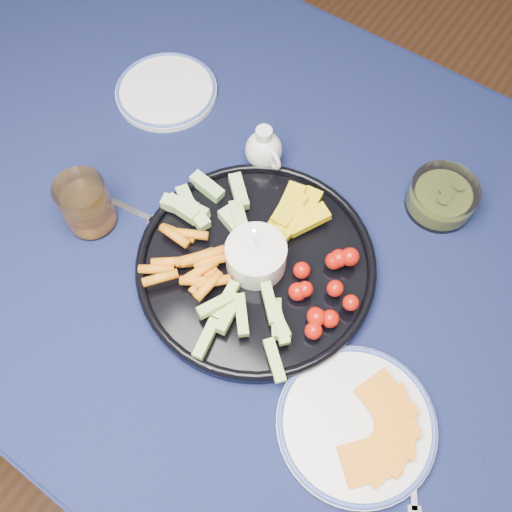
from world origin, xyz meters
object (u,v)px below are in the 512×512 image
Objects in this scene: crudite_platter at (255,261)px; side_plate_extra at (166,90)px; dining_table at (247,241)px; juice_tumbler at (87,206)px; cheese_plate at (357,423)px; creamer_pitcher at (264,150)px; pickle_bowl at (441,198)px.

crudite_platter is 1.98× the size of side_plate_extra.
dining_table is 0.30m from juice_tumbler.
side_plate_extra is (-0.08, 0.31, -0.04)m from juice_tumbler.
crudite_platter reaches higher than cheese_plate.
dining_table is at bearing -70.32° from creamer_pitcher.
juice_tumbler is (-0.48, -0.38, 0.02)m from pickle_bowl.
cheese_plate is 0.56m from juice_tumbler.
dining_table is 7.05× the size of cheese_plate.
side_plate_extra reaches higher than dining_table.
dining_table is 13.99× the size of pickle_bowl.
dining_table is 0.36m from pickle_bowl.
cheese_plate is at bearing -30.08° from dining_table.
side_plate_extra is at bearing 105.24° from juice_tumbler.
creamer_pitcher is (-0.04, 0.11, 0.13)m from dining_table.
crudite_platter is 0.35m from pickle_bowl.
juice_tumbler is 0.32m from side_plate_extra.
pickle_bowl is (0.31, 0.10, -0.02)m from creamer_pitcher.
crudite_platter is 1.70× the size of cheese_plate.
crudite_platter is at bearing 154.99° from cheese_plate.
crudite_platter is 0.43m from side_plate_extra.
pickle_bowl reaches higher than dining_table.
juice_tumbler is at bearing -122.56° from creamer_pitcher.
juice_tumbler is at bearing -162.71° from crudite_platter.
creamer_pitcher is at bearing -161.31° from pickle_bowl.
juice_tumbler reaches higher than creamer_pitcher.
pickle_bowl is at bearing 55.91° from crudite_platter.
cheese_plate is at bearing -3.87° from juice_tumbler.
crudite_platter is (0.07, -0.07, 0.11)m from dining_table.
juice_tumbler reaches higher than dining_table.
creamer_pitcher is 0.40× the size of cheese_plate.
juice_tumbler is 0.50× the size of side_plate_extra.
crudite_platter is at bearing -59.04° from creamer_pitcher.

